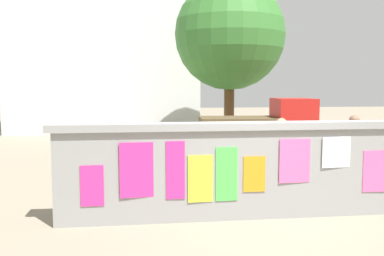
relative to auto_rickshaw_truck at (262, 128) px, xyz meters
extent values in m
plane|color=gray|center=(-2.02, 1.62, -0.90)|extent=(60.00, 60.00, 0.00)
cube|color=gray|center=(-2.02, -6.38, -0.15)|extent=(6.67, 0.30, 1.51)
cube|color=gray|center=(-2.02, -6.38, 0.67)|extent=(6.87, 0.42, 0.12)
cube|color=#F42D8C|center=(-4.74, -6.54, -0.24)|extent=(0.36, 0.01, 0.65)
cube|color=#F42D8C|center=(-4.04, -6.54, 0.00)|extent=(0.54, 0.04, 0.89)
cube|color=#F42D8C|center=(-3.42, -6.54, -0.02)|extent=(0.30, 0.02, 0.94)
cube|color=yellow|center=(-3.01, -6.54, -0.17)|extent=(0.41, 0.02, 0.77)
cube|color=#4CD84C|center=(-2.58, -6.54, -0.10)|extent=(0.36, 0.01, 0.89)
cube|color=orange|center=(-2.11, -6.54, -0.12)|extent=(0.37, 0.02, 0.59)
cube|color=#F9599E|center=(-1.42, -6.54, 0.09)|extent=(0.54, 0.03, 0.74)
cube|color=silver|center=(-0.69, -6.54, 0.22)|extent=(0.51, 0.04, 0.52)
cube|color=#F9599E|center=(0.07, -6.54, -0.13)|extent=(0.52, 0.02, 0.72)
cylinder|color=black|center=(1.14, 0.56, -0.55)|extent=(0.71, 0.25, 0.70)
cylinder|color=black|center=(1.04, -0.73, -0.55)|extent=(0.71, 0.25, 0.70)
cylinder|color=black|center=(-1.35, 0.76, -0.55)|extent=(0.71, 0.25, 0.70)
cylinder|color=black|center=(-1.45, -0.54, -0.55)|extent=(0.71, 0.25, 0.70)
cube|color=red|center=(0.99, -0.08, 0.20)|extent=(1.31, 1.59, 1.50)
cube|color=brown|center=(-0.81, 0.06, -0.10)|extent=(2.51, 1.68, 0.90)
cylinder|color=black|center=(-3.37, -2.83, -0.60)|extent=(0.61, 0.18, 0.60)
cylinder|color=black|center=(-2.08, -3.01, -0.60)|extent=(0.61, 0.20, 0.60)
cube|color=black|center=(-2.72, -2.92, -0.32)|extent=(1.02, 0.38, 0.32)
cube|color=black|center=(-2.52, -2.95, -0.14)|extent=(0.59, 0.30, 0.10)
cube|color=#262626|center=(-3.27, -2.84, -0.05)|extent=(0.12, 0.56, 0.03)
cylinder|color=black|center=(-3.12, -1.09, -0.57)|extent=(0.65, 0.17, 0.66)
cylinder|color=black|center=(-4.15, -0.88, -0.57)|extent=(0.65, 0.17, 0.66)
cube|color=silver|center=(-3.64, -0.99, -0.39)|extent=(0.94, 0.23, 0.06)
cylinder|color=silver|center=(-3.78, -0.96, -0.17)|extent=(0.04, 0.04, 0.40)
cube|color=black|center=(-3.78, -0.96, 0.03)|extent=(0.21, 0.12, 0.05)
cube|color=black|center=(-3.17, -1.08, -0.02)|extent=(0.13, 0.44, 0.03)
cylinder|color=black|center=(1.34, -3.34, -0.57)|extent=(0.66, 0.06, 0.66)
cylinder|color=black|center=(0.29, -3.38, -0.57)|extent=(0.66, 0.06, 0.66)
cube|color=#197233|center=(0.81, -3.36, -0.39)|extent=(0.95, 0.07, 0.06)
cylinder|color=#197233|center=(0.66, -3.36, -0.17)|extent=(0.03, 0.03, 0.40)
cube|color=black|center=(0.66, -3.36, 0.03)|extent=(0.20, 0.09, 0.05)
cube|color=black|center=(1.29, -3.34, -0.02)|extent=(0.05, 0.44, 0.03)
cylinder|color=#D83F72|center=(-1.29, -5.43, -0.50)|extent=(0.12, 0.12, 0.80)
cylinder|color=#D83F72|center=(-1.21, -5.27, -0.50)|extent=(0.12, 0.12, 0.80)
cylinder|color=yellow|center=(-1.25, -5.35, 0.20)|extent=(0.45, 0.45, 0.60)
sphere|color=#8C664C|center=(-1.25, -5.35, 0.61)|extent=(0.22, 0.22, 0.22)
cylinder|color=#338CBF|center=(0.63, -4.66, -0.50)|extent=(0.12, 0.12, 0.80)
cylinder|color=#338CBF|center=(0.54, -4.82, -0.50)|extent=(0.12, 0.12, 0.80)
cylinder|color=#BF6626|center=(0.58, -4.74, 0.20)|extent=(0.46, 0.46, 0.60)
sphere|color=#8C664C|center=(0.58, -4.74, 0.61)|extent=(0.22, 0.22, 0.22)
cylinder|color=brown|center=(-0.38, 3.23, 0.46)|extent=(0.40, 0.40, 2.73)
sphere|color=#36752E|center=(-0.38, 3.23, 3.32)|extent=(4.27, 4.27, 4.27)
cube|color=silver|center=(-5.51, 10.18, 2.65)|extent=(9.14, 6.29, 7.11)
camera|label=1|loc=(-4.05, -13.34, 1.32)|focal=40.27mm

